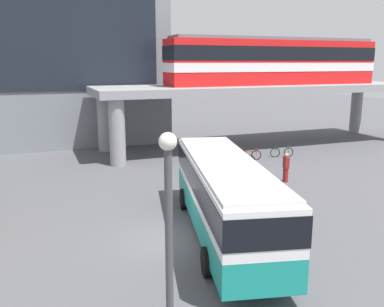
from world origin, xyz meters
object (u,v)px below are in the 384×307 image
object	(u,v)px
bus_main	(224,190)
bicycle_green	(282,152)
station_building	(2,41)
pedestrian_by_bike_rack	(286,168)
bicycle_orange	(243,160)
train	(274,61)
bicycle_red	(249,155)

from	to	relation	value
bus_main	bicycle_green	distance (m)	15.83
station_building	pedestrian_by_bike_rack	size ratio (longest dim) A/B	15.34
bicycle_orange	pedestrian_by_bike_rack	bearing A→B (deg)	-84.02
bicycle_green	bicycle_orange	bearing A→B (deg)	-162.28
train	bicycle_orange	xyz separation A→B (m)	(-5.75, -5.75, -6.80)
bus_main	pedestrian_by_bike_rack	bearing A→B (deg)	40.90
train	pedestrian_by_bike_rack	world-z (taller)	train
bicycle_orange	bicycle_green	bearing A→B (deg)	17.72
train	bicycle_orange	distance (m)	10.60
bus_main	bicycle_orange	xyz separation A→B (m)	(6.39, 10.54, -1.63)
station_building	pedestrian_by_bike_rack	bearing A→B (deg)	-53.13
bus_main	bicycle_red	distance (m)	14.25
bicycle_red	bicycle_green	size ratio (longest dim) A/B	0.97
bus_main	pedestrian_by_bike_rack	xyz separation A→B (m)	(6.87, 5.95, -1.16)
bicycle_red	bicycle_orange	world-z (taller)	same
train	bus_main	distance (m)	20.97
station_building	bicycle_green	distance (m)	26.33
bicycle_green	pedestrian_by_bike_rack	xyz separation A→B (m)	(-3.53, -5.87, 0.47)
station_building	bicycle_red	bearing A→B (deg)	-42.50
bus_main	bicycle_orange	bearing A→B (deg)	58.78
station_building	bus_main	xyz separation A→B (m)	(9.12, -27.28, -6.91)
bicycle_orange	pedestrian_by_bike_rack	distance (m)	4.64
bicycle_red	bicycle_orange	xyz separation A→B (m)	(-1.26, -1.37, 0.00)
bicycle_orange	pedestrian_by_bike_rack	xyz separation A→B (m)	(0.48, -4.59, 0.47)
station_building	bus_main	bearing A→B (deg)	-71.51
bicycle_green	bicycle_orange	xyz separation A→B (m)	(-4.01, -1.28, 0.00)
bicycle_green	bicycle_orange	size ratio (longest dim) A/B	1.01
station_building	bus_main	world-z (taller)	station_building
train	station_building	bearing A→B (deg)	152.67
train	bicycle_red	xyz separation A→B (m)	(-4.49, -4.38, -6.80)
station_building	bicycle_orange	size ratio (longest dim) A/B	15.62
bicycle_orange	pedestrian_by_bike_rack	world-z (taller)	pedestrian_by_bike_rack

